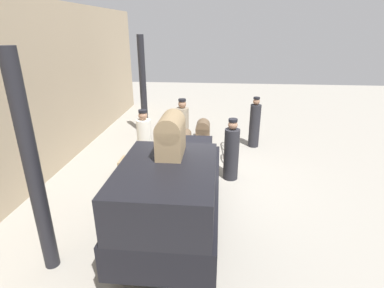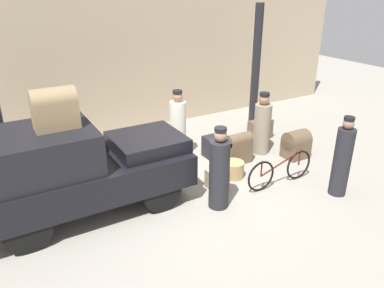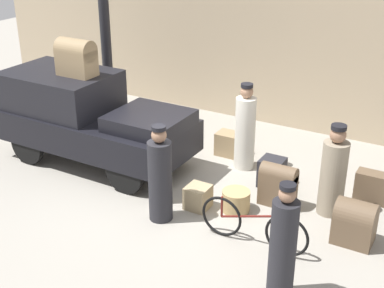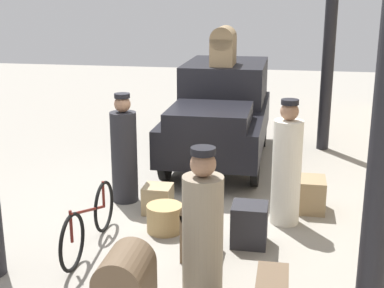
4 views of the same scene
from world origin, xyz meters
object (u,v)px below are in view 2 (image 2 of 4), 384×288
truck (74,167)px  suitcase_black_upright (217,180)px  porter_lifting_near_truck (178,128)px  porter_standing_middle (342,160)px  trunk_barrel_dark (239,147)px  trunk_on_truck_roof (54,108)px  wicker_basket (233,169)px  conductor_in_dark_uniform (262,126)px  porter_with_bicycle (219,172)px  bicycle (280,170)px  trunk_umber_medium (213,147)px  trunk_large_brown (296,144)px  suitcase_tan_flat (154,147)px

truck → suitcase_black_upright: 2.96m
porter_lifting_near_truck → porter_standing_middle: bearing=-58.0°
trunk_barrel_dark → trunk_on_truck_roof: bearing=-176.8°
wicker_basket → porter_standing_middle: (1.46, -1.69, 0.60)m
conductor_in_dark_uniform → porter_with_bicycle: bearing=-146.3°
bicycle → suitcase_black_upright: 1.39m
porter_with_bicycle → porter_standing_middle: bearing=-19.2°
bicycle → wicker_basket: bicycle is taller
porter_with_bicycle → trunk_umber_medium: 2.35m
porter_standing_middle → trunk_large_brown: porter_standing_middle is taller
bicycle → suitcase_tan_flat: bearing=122.7°
suitcase_tan_flat → trunk_barrel_dark: size_ratio=0.68×
truck → trunk_large_brown: size_ratio=5.46×
bicycle → trunk_barrel_dark: bearing=95.6°
wicker_basket → porter_lifting_near_truck: 1.78m
suitcase_black_upright → trunk_barrel_dark: size_ratio=0.53×
truck → trunk_on_truck_roof: (-0.17, 0.00, 1.17)m
suitcase_tan_flat → suitcase_black_upright: size_ratio=1.28×
bicycle → porter_standing_middle: 1.27m
wicker_basket → trunk_large_brown: bearing=2.1°
truck → wicker_basket: truck is taller
trunk_umber_medium → suitcase_black_upright: (-0.79, -1.38, -0.06)m
truck → trunk_on_truck_roof: size_ratio=5.29×
porter_lifting_near_truck → porter_with_bicycle: size_ratio=1.04×
suitcase_black_upright → trunk_umber_medium: bearing=60.2°
suitcase_tan_flat → conductor_in_dark_uniform: bearing=-25.7°
bicycle → porter_lifting_near_truck: 2.71m
truck → porter_standing_middle: truck is taller
porter_standing_middle → trunk_on_truck_roof: 5.59m
trunk_large_brown → suitcase_black_upright: trunk_large_brown is taller
truck → trunk_umber_medium: bearing=13.0°
truck → trunk_large_brown: bearing=-2.5°
bicycle → trunk_large_brown: bearing=33.5°
porter_lifting_near_truck → porter_with_bicycle: (-0.39, -2.41, -0.03)m
truck → suitcase_black_upright: (2.81, -0.55, -0.76)m
trunk_large_brown → wicker_basket: bearing=-177.9°
conductor_in_dark_uniform → trunk_umber_medium: (-1.22, 0.40, -0.45)m
suitcase_black_upright → trunk_barrel_dark: (1.14, 0.78, 0.20)m
suitcase_tan_flat → trunk_on_truck_roof: 3.54m
suitcase_black_upright → trunk_large_brown: bearing=6.9°
truck → porter_standing_middle: size_ratio=2.28×
porter_lifting_near_truck → conductor_in_dark_uniform: size_ratio=1.08×
wicker_basket → trunk_large_brown: 1.99m
suitcase_black_upright → porter_lifting_near_truck: bearing=89.2°
wicker_basket → conductor_in_dark_uniform: 1.68m
suitcase_black_upright → trunk_on_truck_roof: bearing=169.5°
porter_with_bicycle → conductor_in_dark_uniform: bearing=33.7°
bicycle → suitcase_black_upright: bearing=156.6°
porter_standing_middle → trunk_on_truck_roof: trunk_on_truck_roof is taller
wicker_basket → bicycle: bearing=-50.0°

